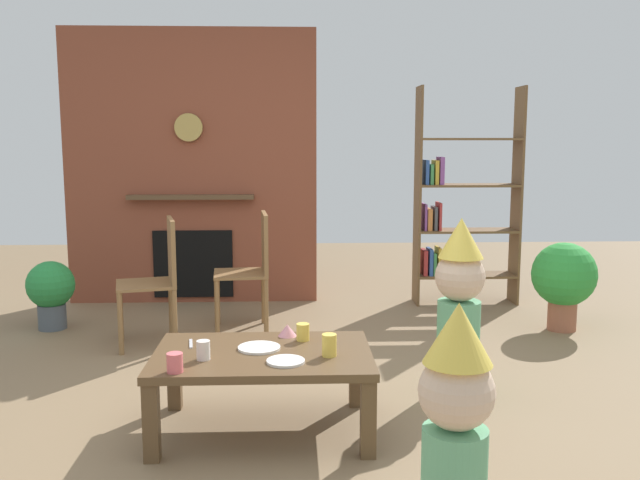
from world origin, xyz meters
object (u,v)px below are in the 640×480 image
at_px(potted_plant_tall, 564,278).
at_px(potted_plant_short, 51,290).
at_px(paper_plate_rear, 259,348).
at_px(dining_chair_middle, 253,264).
at_px(birthday_cake_slice, 287,330).
at_px(dining_chair_left, 159,274).
at_px(paper_cup_center, 329,345).
at_px(child_with_cone_hat, 455,430).
at_px(paper_cup_near_left, 203,350).
at_px(paper_cup_near_right, 303,332).
at_px(paper_plate_front, 286,361).
at_px(child_in_pink, 459,302).
at_px(paper_cup_far_left, 175,363).
at_px(coffee_table, 263,363).
at_px(bookshelf, 458,206).

xyz_separation_m(potted_plant_tall, potted_plant_short, (-3.91, 0.19, -0.10)).
height_order(paper_plate_rear, dining_chair_middle, dining_chair_middle).
distance_m(birthday_cake_slice, dining_chair_left, 1.53).
distance_m(paper_cup_center, birthday_cake_slice, 0.41).
height_order(child_with_cone_hat, dining_chair_middle, child_with_cone_hat).
height_order(paper_cup_near_left, potted_plant_short, potted_plant_short).
height_order(paper_cup_near_right, paper_plate_front, paper_cup_near_right).
bearing_deg(child_in_pink, paper_cup_far_left, 3.84).
relative_size(child_in_pink, dining_chair_left, 1.13).
relative_size(coffee_table, dining_chair_left, 1.19).
bearing_deg(dining_chair_left, paper_cup_near_left, 94.00).
distance_m(paper_cup_center, potted_plant_short, 2.87).
distance_m(bookshelf, paper_plate_rear, 3.12).
distance_m(paper_cup_near_left, dining_chair_middle, 1.97).
relative_size(paper_cup_far_left, dining_chair_left, 0.10).
relative_size(paper_cup_center, potted_plant_short, 0.21).
relative_size(paper_cup_near_right, paper_cup_far_left, 1.01).
distance_m(paper_cup_near_right, dining_chair_middle, 1.71).
xyz_separation_m(paper_plate_rear, child_in_pink, (1.11, 0.42, 0.12)).
xyz_separation_m(bookshelf, potted_plant_tall, (0.61, -0.92, -0.46)).
relative_size(paper_cup_far_left, paper_plate_front, 0.49).
height_order(paper_plate_rear, potted_plant_tall, potted_plant_tall).
distance_m(paper_cup_far_left, dining_chair_left, 1.84).
relative_size(coffee_table, paper_cup_near_right, 12.04).
xyz_separation_m(paper_cup_near_left, paper_plate_rear, (0.26, 0.16, -0.04)).
bearing_deg(child_with_cone_hat, potted_plant_short, 6.55).
relative_size(paper_cup_near_right, paper_cup_center, 0.82).
xyz_separation_m(paper_cup_center, child_in_pink, (0.76, 0.55, 0.07)).
xyz_separation_m(coffee_table, paper_plate_front, (0.11, -0.17, 0.07)).
bearing_deg(potted_plant_short, paper_plate_front, -49.24).
distance_m(paper_cup_near_right, potted_plant_short, 2.59).
xyz_separation_m(paper_plate_front, paper_plate_rear, (-0.13, 0.22, 0.00)).
distance_m(paper_cup_near_left, potted_plant_short, 2.50).
distance_m(child_with_cone_hat, dining_chair_middle, 3.10).
relative_size(bookshelf, paper_cup_near_left, 20.67).
height_order(paper_plate_front, paper_plate_rear, same).
distance_m(paper_cup_center, child_in_pink, 0.95).
bearing_deg(paper_cup_far_left, potted_plant_short, 120.70).
bearing_deg(coffee_table, paper_plate_front, -55.64).
bearing_deg(coffee_table, paper_plate_rear, 112.68).
relative_size(paper_plate_front, potted_plant_short, 0.34).
distance_m(paper_plate_front, child_with_cone_hat, 1.12).
bearing_deg(potted_plant_tall, birthday_cake_slice, -144.69).
height_order(paper_cup_far_left, paper_plate_rear, paper_cup_far_left).
xyz_separation_m(paper_plate_front, dining_chair_left, (-0.91, 1.67, 0.10)).
distance_m(paper_cup_near_left, child_in_pink, 1.49).
bearing_deg(paper_cup_center, dining_chair_middle, 103.83).
height_order(paper_cup_far_left, potted_plant_short, potted_plant_short).
distance_m(paper_cup_near_left, paper_plate_front, 0.40).
distance_m(paper_cup_near_left, paper_cup_far_left, 0.20).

